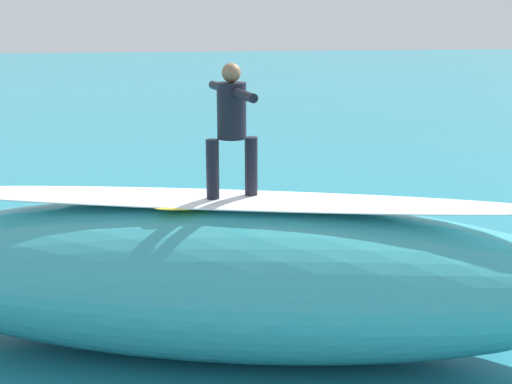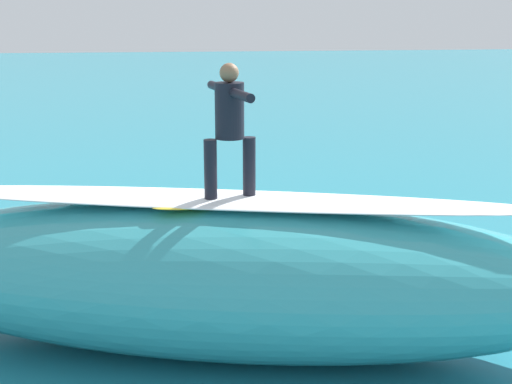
{
  "view_description": "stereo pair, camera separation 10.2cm",
  "coord_description": "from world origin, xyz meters",
  "px_view_note": "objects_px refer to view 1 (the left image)",
  "views": [
    {
      "loc": [
        0.62,
        9.81,
        3.91
      ],
      "look_at": [
        -0.82,
        -0.07,
        1.34
      ],
      "focal_mm": 49.7,
      "sensor_mm": 36.0,
      "label": 1
    },
    {
      "loc": [
        0.51,
        9.82,
        3.91
      ],
      "look_at": [
        -0.82,
        -0.07,
        1.34
      ],
      "focal_mm": 49.7,
      "sensor_mm": 36.0,
      "label": 2
    }
  ],
  "objects_px": {
    "surfboard_paddling": "(271,230)",
    "surfer_paddling": "(278,221)",
    "surfboard_riding": "(232,201)",
    "surfer_riding": "(232,121)"
  },
  "relations": [
    {
      "from": "surfer_riding",
      "to": "surfboard_riding",
      "type": "bearing_deg",
      "value": -94.72
    },
    {
      "from": "surfer_paddling",
      "to": "surfboard_riding",
      "type": "bearing_deg",
      "value": 81.4
    },
    {
      "from": "surfboard_riding",
      "to": "surfer_paddling",
      "type": "height_order",
      "value": "surfboard_riding"
    },
    {
      "from": "surfboard_riding",
      "to": "surfer_paddling",
      "type": "relative_size",
      "value": 1.08
    },
    {
      "from": "surfer_riding",
      "to": "surfer_paddling",
      "type": "bearing_deg",
      "value": -118.52
    },
    {
      "from": "surfboard_paddling",
      "to": "surfer_paddling",
      "type": "relative_size",
      "value": 1.17
    },
    {
      "from": "surfboard_riding",
      "to": "surfer_paddling",
      "type": "distance_m",
      "value": 4.82
    },
    {
      "from": "surfboard_riding",
      "to": "surfboard_paddling",
      "type": "distance_m",
      "value": 4.86
    },
    {
      "from": "surfboard_riding",
      "to": "surfboard_paddling",
      "type": "height_order",
      "value": "surfboard_riding"
    },
    {
      "from": "surfer_paddling",
      "to": "surfer_riding",
      "type": "bearing_deg",
      "value": 81.4
    }
  ]
}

